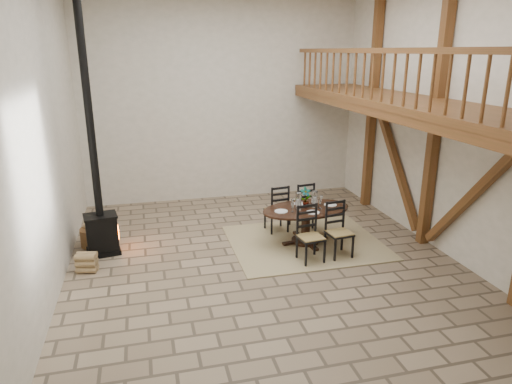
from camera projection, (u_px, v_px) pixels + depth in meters
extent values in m
plane|color=#8E795F|center=(262.00, 260.00, 8.55)|extent=(8.00, 8.00, 0.00)
cube|color=silver|center=(222.00, 102.00, 11.52)|extent=(7.00, 0.02, 5.00)
cube|color=silver|center=(378.00, 196.00, 4.11)|extent=(7.00, 0.02, 5.00)
cube|color=silver|center=(43.00, 136.00, 7.00)|extent=(0.02, 8.00, 5.00)
cube|color=silver|center=(441.00, 120.00, 8.63)|extent=(0.02, 8.00, 5.00)
cube|color=brown|center=(436.00, 120.00, 8.60)|extent=(0.18, 0.18, 5.00)
cube|color=brown|center=(372.00, 105.00, 10.91)|extent=(0.18, 0.18, 5.00)
cube|color=brown|center=(473.00, 195.00, 7.77)|extent=(0.14, 2.16, 2.54)
cube|color=brown|center=(396.00, 162.00, 10.08)|extent=(0.14, 2.16, 2.54)
cube|color=brown|center=(438.00, 104.00, 8.51)|extent=(0.20, 7.80, 0.20)
cube|color=brown|center=(406.00, 102.00, 8.34)|extent=(1.60, 7.80, 0.12)
cube|color=brown|center=(370.00, 109.00, 8.20)|extent=(0.18, 7.80, 0.22)
cube|color=brown|center=(375.00, 51.00, 7.91)|extent=(0.09, 7.60, 0.09)
cube|color=brown|center=(373.00, 76.00, 8.03)|extent=(0.06, 7.60, 0.86)
cube|color=tan|center=(305.00, 242.00, 9.30)|extent=(3.00, 2.50, 0.02)
ellipsoid|color=black|center=(306.00, 209.00, 9.09)|extent=(1.93, 1.30, 0.04)
cylinder|color=black|center=(306.00, 227.00, 9.20)|extent=(0.18, 0.18, 0.67)
cylinder|color=black|center=(305.00, 240.00, 9.29)|extent=(0.56, 0.56, 0.06)
cube|color=#A78D4D|center=(311.00, 237.00, 8.35)|extent=(0.48, 0.47, 0.04)
cube|color=black|center=(310.00, 250.00, 8.42)|extent=(0.46, 0.46, 0.46)
cube|color=black|center=(307.00, 220.00, 8.44)|extent=(0.38, 0.08, 0.60)
cube|color=#A78D4D|center=(339.00, 233.00, 8.55)|extent=(0.48, 0.47, 0.04)
cube|color=black|center=(339.00, 245.00, 8.63)|extent=(0.46, 0.46, 0.46)
cube|color=black|center=(335.00, 216.00, 8.64)|extent=(0.38, 0.08, 0.60)
cube|color=#A78D4D|center=(276.00, 210.00, 9.77)|extent=(0.48, 0.47, 0.04)
cube|color=black|center=(276.00, 221.00, 9.85)|extent=(0.46, 0.46, 0.46)
cube|color=black|center=(280.00, 200.00, 9.52)|extent=(0.38, 0.08, 0.60)
cube|color=#A78D4D|center=(302.00, 207.00, 9.98)|extent=(0.48, 0.47, 0.04)
cube|color=black|center=(301.00, 218.00, 10.05)|extent=(0.46, 0.46, 0.46)
cube|color=black|center=(306.00, 197.00, 9.72)|extent=(0.38, 0.08, 0.60)
cube|color=white|center=(306.00, 208.00, 9.08)|extent=(1.47, 0.86, 0.01)
cube|color=white|center=(306.00, 204.00, 9.06)|extent=(0.93, 0.40, 0.18)
cylinder|color=white|center=(298.00, 201.00, 8.97)|extent=(0.12, 0.12, 0.34)
cylinder|color=white|center=(315.00, 199.00, 9.09)|extent=(0.12, 0.12, 0.34)
cylinder|color=white|center=(298.00, 205.00, 9.00)|extent=(0.06, 0.06, 0.16)
cylinder|color=white|center=(314.00, 203.00, 9.12)|extent=(0.06, 0.06, 0.16)
imported|color=#4C723F|center=(305.00, 198.00, 9.07)|extent=(0.24, 0.17, 0.42)
cube|color=black|center=(104.00, 251.00, 8.81)|extent=(0.68, 0.56, 0.09)
cube|color=black|center=(102.00, 233.00, 8.70)|extent=(0.62, 0.51, 0.66)
cube|color=#FF590C|center=(118.00, 231.00, 8.81)|extent=(0.06, 0.26, 0.26)
cube|color=black|center=(100.00, 216.00, 8.60)|extent=(0.67, 0.55, 0.04)
cylinder|color=black|center=(88.00, 102.00, 7.97)|extent=(0.14, 0.14, 4.21)
cylinder|color=brown|center=(95.00, 237.00, 9.15)|extent=(0.55, 0.55, 0.36)
cube|color=#9F8058|center=(93.00, 226.00, 9.08)|extent=(0.30, 0.30, 0.11)
cube|color=#9F8058|center=(87.00, 263.00, 8.03)|extent=(0.39, 0.31, 0.36)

